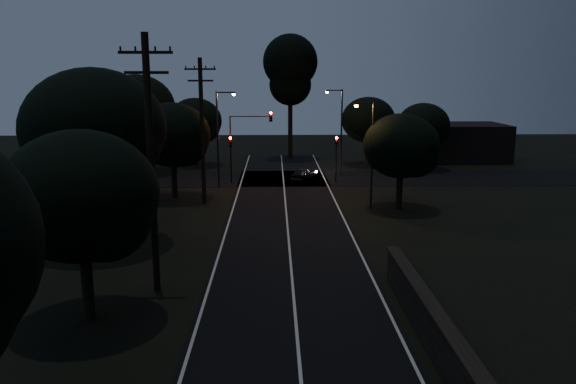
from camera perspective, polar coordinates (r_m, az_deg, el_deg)
name	(u,v)px	position (r m, az deg, el deg)	size (l,w,h in m)	color
road_surface	(286,205)	(40.72, -0.24, -1.38)	(60.00, 70.00, 0.03)	black
utility_pole_mid	(151,161)	(24.35, -13.75, 3.05)	(2.20, 0.30, 11.00)	black
utility_pole_far	(202,129)	(41.03, -8.73, 6.34)	(2.20, 0.30, 10.50)	black
tree_left_b	(85,200)	(22.04, -19.90, -0.74)	(5.81, 5.81, 7.38)	black
tree_left_c	(99,132)	(31.94, -18.67, 5.79)	(7.70, 7.70, 9.73)	black
tree_left_d	(175,137)	(43.30, -11.42, 5.52)	(5.75, 5.75, 7.30)	black
tree_far_nw	(197,122)	(59.15, -9.24, 7.04)	(5.52, 5.52, 7.00)	black
tree_far_w	(139,109)	(55.98, -14.91, 8.15)	(7.36, 7.36, 9.38)	black
tree_far_ne	(370,121)	(59.44, 8.36, 7.14)	(5.60, 5.60, 7.08)	black
tree_far_e	(425,127)	(57.62, 13.77, 6.47)	(5.20, 5.20, 6.60)	black
tree_right_a	(404,148)	(39.75, 11.71, 4.43)	(5.29, 5.29, 6.72)	black
tall_pine	(290,69)	(63.54, 0.23, 12.37)	(6.05, 6.05, 13.75)	black
building_left	(96,142)	(63.89, -18.94, 4.80)	(10.00, 8.00, 4.40)	black
building_right	(462,142)	(65.34, 17.24, 4.88)	(9.00, 7.00, 4.00)	black
signal_left	(231,151)	(49.08, -5.84, 4.19)	(0.28, 0.35, 4.10)	black
signal_right	(336,150)	(49.23, 4.92, 4.23)	(0.28, 0.35, 4.10)	black
signal_mast	(250,133)	(48.81, -3.90, 5.96)	(3.70, 0.35, 6.25)	black
streetlight_a	(220,132)	(46.97, -6.94, 6.03)	(1.66, 0.26, 8.00)	black
streetlight_b	(339,126)	(53.07, 5.25, 6.73)	(1.66, 0.26, 8.00)	black
streetlight_c	(370,148)	(39.39, 8.32, 4.47)	(1.46, 0.26, 7.50)	black
car	(304,174)	(50.28, 1.59, 1.82)	(1.37, 3.40, 1.16)	black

